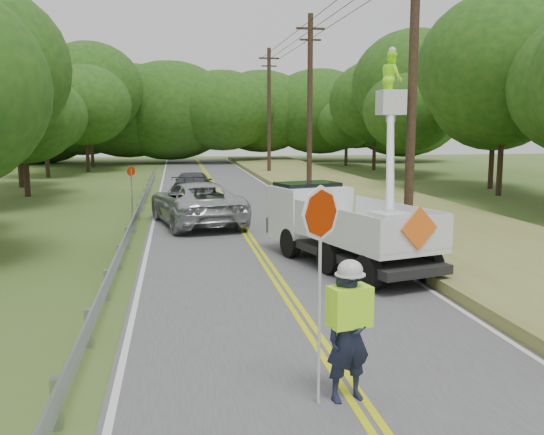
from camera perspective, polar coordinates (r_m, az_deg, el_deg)
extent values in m
plane|color=#36531A|center=(10.81, 5.12, -12.66)|extent=(140.00, 140.00, 0.00)
cube|color=#4B4B4D|center=(24.21, -2.97, -0.70)|extent=(7.20, 96.00, 0.02)
cube|color=#D2D60D|center=(24.20, -3.21, -0.67)|extent=(0.12, 96.00, 0.00)
cube|color=#D2D60D|center=(24.22, -2.74, -0.66)|extent=(0.12, 96.00, 0.00)
cube|color=silver|center=(24.09, -11.16, -0.86)|extent=(0.12, 96.00, 0.00)
cube|color=silver|center=(24.80, 4.98, -0.46)|extent=(0.12, 96.00, 0.00)
cube|color=#93979A|center=(8.69, -19.57, -16.13)|extent=(0.12, 0.14, 0.70)
cube|color=#93979A|center=(11.45, -16.83, -9.91)|extent=(0.12, 0.14, 0.70)
cube|color=#93979A|center=(14.30, -15.23, -6.13)|extent=(0.12, 0.14, 0.70)
cube|color=#93979A|center=(17.21, -14.18, -3.62)|extent=(0.12, 0.14, 0.70)
cube|color=#93979A|center=(20.14, -13.43, -1.83)|extent=(0.12, 0.14, 0.70)
cube|color=#93979A|center=(23.09, -12.88, -0.50)|extent=(0.12, 0.14, 0.70)
cube|color=#93979A|center=(26.05, -12.45, 0.53)|extent=(0.12, 0.14, 0.70)
cube|color=#93979A|center=(29.02, -12.11, 1.35)|extent=(0.12, 0.14, 0.70)
cube|color=#93979A|center=(32.00, -11.84, 2.02)|extent=(0.12, 0.14, 0.70)
cube|color=#93979A|center=(34.98, -11.61, 2.57)|extent=(0.12, 0.14, 0.70)
cube|color=#93979A|center=(37.96, -11.41, 3.04)|extent=(0.12, 0.14, 0.70)
cube|color=#93979A|center=(40.95, -11.25, 3.43)|extent=(0.12, 0.14, 0.70)
cube|color=#93979A|center=(43.93, -11.10, 3.78)|extent=(0.12, 0.14, 0.70)
cube|color=#93979A|center=(46.92, -10.98, 4.08)|extent=(0.12, 0.14, 0.70)
cube|color=#93979A|center=(25.02, -12.37, 0.79)|extent=(0.05, 48.00, 0.34)
cylinder|color=black|center=(20.23, 13.02, 11.46)|extent=(0.30, 0.30, 10.00)
cylinder|color=black|center=(34.60, 3.56, 10.38)|extent=(0.30, 0.30, 10.00)
cube|color=black|center=(34.99, 3.63, 17.27)|extent=(1.60, 0.12, 0.12)
cube|color=black|center=(34.90, 3.62, 16.29)|extent=(1.20, 0.10, 0.10)
cylinder|color=black|center=(49.35, -0.28, 9.85)|extent=(0.30, 0.30, 10.00)
cube|color=black|center=(49.62, -0.28, 14.71)|extent=(1.60, 0.12, 0.12)
cube|color=black|center=(49.56, -0.28, 14.02)|extent=(1.20, 0.10, 0.10)
cylinder|color=black|center=(28.57, 5.19, 19.02)|extent=(0.03, 43.00, 0.03)
cylinder|color=black|center=(28.75, 6.62, 18.93)|extent=(0.03, 43.00, 0.03)
cylinder|color=black|center=(28.94, 8.03, 18.84)|extent=(0.03, 43.00, 0.03)
cube|color=olive|center=(25.90, 12.84, 0.02)|extent=(7.00, 96.00, 0.30)
cylinder|color=#332319|center=(36.57, -22.03, 3.89)|extent=(0.32, 0.32, 2.62)
ellipsoid|color=#194415|center=(36.48, -22.31, 8.91)|extent=(6.12, 6.12, 5.39)
cylinder|color=#332319|center=(42.16, -22.51, 4.25)|extent=(0.32, 0.32, 2.39)
ellipsoid|color=#194415|center=(42.07, -22.74, 8.22)|extent=(5.59, 5.59, 4.92)
cylinder|color=#332319|center=(49.44, -20.33, 5.10)|extent=(0.32, 0.32, 2.72)
ellipsoid|color=#194415|center=(49.38, -20.53, 8.94)|extent=(6.34, 6.34, 5.58)
cylinder|color=#332319|center=(54.40, -16.91, 5.83)|extent=(0.32, 0.32, 3.28)
ellipsoid|color=#194415|center=(54.38, -17.10, 10.05)|extent=(7.66, 7.66, 6.74)
cylinder|color=#332319|center=(60.53, -16.53, 6.55)|extent=(0.32, 0.32, 4.26)
ellipsoid|color=#194415|center=(60.60, -16.74, 11.48)|extent=(9.95, 9.95, 8.75)
cylinder|color=#332319|center=(36.64, 20.62, 5.14)|extent=(0.32, 0.32, 4.11)
ellipsoid|color=#194415|center=(36.73, 21.04, 12.98)|extent=(9.59, 9.59, 8.44)
cylinder|color=#332319|center=(40.53, 19.88, 4.97)|extent=(0.32, 0.32, 3.43)
ellipsoid|color=#194415|center=(40.52, 20.19, 10.89)|extent=(7.99, 7.99, 7.04)
cylinder|color=#332319|center=(46.60, 12.62, 5.37)|extent=(0.32, 0.32, 2.93)
ellipsoid|color=#194415|center=(46.55, 12.76, 9.77)|extent=(6.83, 6.83, 6.01)
cylinder|color=#332319|center=(49.57, 12.97, 6.24)|extent=(0.32, 0.32, 4.13)
ellipsoid|color=#194415|center=(49.64, 13.17, 12.06)|extent=(9.63, 9.63, 8.48)
cylinder|color=#332319|center=(55.01, 9.56, 6.21)|extent=(0.32, 0.32, 3.49)
ellipsoid|color=#194415|center=(55.01, 9.67, 10.66)|extent=(8.15, 8.15, 7.17)
cylinder|color=#332319|center=(60.60, 6.96, 5.97)|extent=(0.32, 0.32, 2.42)
ellipsoid|color=#194415|center=(60.54, 7.01, 8.77)|extent=(5.65, 5.65, 4.97)
ellipsoid|color=#194415|center=(69.26, -21.43, 9.32)|extent=(15.08, 11.31, 11.31)
ellipsoid|color=#194415|center=(67.75, -17.45, 9.54)|extent=(12.48, 9.36, 9.36)
ellipsoid|color=#194415|center=(66.36, -13.38, 9.73)|extent=(13.09, 9.82, 9.82)
ellipsoid|color=#194415|center=(65.93, -9.58, 9.85)|extent=(13.84, 10.38, 10.38)
ellipsoid|color=#194415|center=(64.37, -4.67, 9.97)|extent=(11.10, 8.33, 8.33)
ellipsoid|color=#194415|center=(68.25, -0.98, 9.92)|extent=(12.04, 9.03, 9.03)
ellipsoid|color=#194415|center=(68.65, 4.54, 9.89)|extent=(12.53, 9.40, 9.40)
ellipsoid|color=#194415|center=(68.82, 7.94, 9.83)|extent=(10.90, 8.17, 8.17)
ellipsoid|color=#194415|center=(68.44, 12.26, 9.72)|extent=(13.20, 9.90, 9.90)
imported|color=#191E33|center=(8.82, 7.22, -10.94)|extent=(0.78, 0.61, 1.90)
cube|color=#ACFF1F|center=(8.69, 7.28, -8.26)|extent=(0.65, 0.49, 0.58)
ellipsoid|color=silver|center=(8.55, 7.34, -4.87)|extent=(0.35, 0.35, 0.28)
cylinder|color=#B7B7B7|center=(8.54, 4.46, -8.89)|extent=(0.04, 0.04, 2.66)
cylinder|color=#A12000|center=(8.23, 4.57, 0.42)|extent=(0.63, 0.48, 0.76)
cylinder|color=black|center=(14.66, 9.01, -5.15)|extent=(0.51, 0.92, 0.87)
cylinder|color=black|center=(15.73, 14.53, -4.37)|extent=(0.51, 0.92, 0.87)
cylinder|color=black|center=(16.15, 5.38, -3.79)|extent=(0.51, 0.92, 0.87)
cylinder|color=black|center=(17.13, 10.65, -3.19)|extent=(0.51, 0.92, 0.87)
cylinder|color=black|center=(18.11, 1.72, -2.41)|extent=(0.51, 0.92, 0.87)
cylinder|color=black|center=(18.99, 6.63, -1.95)|extent=(0.51, 0.92, 0.87)
cube|color=black|center=(16.84, 7.59, -3.10)|extent=(3.46, 6.13, 0.23)
cube|color=silver|center=(16.23, 8.84, -1.93)|extent=(3.18, 4.61, 0.20)
cube|color=silver|center=(15.61, 5.74, -0.59)|extent=(1.22, 4.04, 0.82)
cube|color=silver|center=(16.75, 11.79, -0.11)|extent=(1.22, 4.04, 0.82)
cube|color=silver|center=(14.50, 13.46, -1.49)|extent=(2.03, 0.64, 0.82)
cube|color=silver|center=(18.79, 3.58, 0.43)|extent=(2.45, 2.23, 1.64)
cube|color=black|center=(18.88, 3.33, 2.28)|extent=(2.08, 1.64, 0.68)
cube|color=silver|center=(15.34, 10.96, -0.87)|extent=(1.01, 1.01, 0.73)
cube|color=silver|center=(19.97, 11.09, 10.53)|extent=(0.77, 0.77, 0.77)
imported|color=#ACFF1F|center=(20.01, 11.15, 12.71)|extent=(0.62, 0.80, 1.65)
cube|color=orange|center=(14.43, 13.63, -1.00)|extent=(1.00, 0.32, 1.03)
imported|color=#B5B7BC|center=(24.33, -7.11, 1.35)|extent=(4.03, 6.60, 1.71)
imported|color=#3B3C43|center=(33.07, -7.41, 3.01)|extent=(2.58, 5.15, 1.44)
cylinder|color=#93979A|center=(27.94, -13.02, 2.39)|extent=(0.06, 0.06, 2.00)
cylinder|color=#A12000|center=(27.86, -13.08, 4.25)|extent=(0.35, 0.33, 0.45)
cube|color=white|center=(19.74, 14.59, -1.34)|extent=(0.55, 0.08, 0.38)
cylinder|color=#93979A|center=(19.71, 13.97, -2.30)|extent=(0.02, 0.02, 0.55)
cylinder|color=#93979A|center=(19.89, 15.13, -2.25)|extent=(0.02, 0.02, 0.55)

